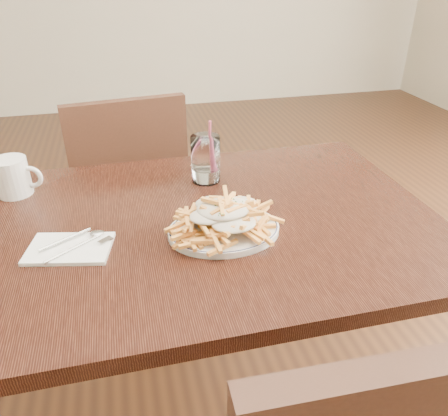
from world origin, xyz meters
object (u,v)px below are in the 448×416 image
object	(u,v)px
loaded_fries	(224,213)
coffee_mug	(13,177)
fries_plate	(224,230)
chair_far	(130,191)
water_glass	(206,162)
table	(200,245)

from	to	relation	value
loaded_fries	coffee_mug	world-z (taller)	coffee_mug
loaded_fries	coffee_mug	xyz separation A→B (m)	(-0.51, 0.33, -0.00)
loaded_fries	fries_plate	bearing A→B (deg)	45.00
chair_far	water_glass	distance (m)	0.58
fries_plate	loaded_fries	world-z (taller)	loaded_fries
table	loaded_fries	bearing A→B (deg)	-60.77
chair_far	loaded_fries	distance (m)	0.82
fries_plate	loaded_fries	distance (m)	0.05
table	coffee_mug	bearing A→B (deg)	151.62
coffee_mug	water_glass	bearing A→B (deg)	-4.45
table	fries_plate	world-z (taller)	fries_plate
table	water_glass	distance (m)	0.26
chair_far	coffee_mug	xyz separation A→B (m)	(-0.30, -0.40, 0.29)
water_glass	coffee_mug	size ratio (longest dim) A/B	1.41
table	coffee_mug	distance (m)	0.55
chair_far	water_glass	world-z (taller)	water_glass
coffee_mug	fries_plate	bearing A→B (deg)	-32.95
chair_far	water_glass	bearing A→B (deg)	-63.38
loaded_fries	coffee_mug	distance (m)	0.61
chair_far	coffee_mug	size ratio (longest dim) A/B	6.97
table	coffee_mug	xyz separation A→B (m)	(-0.47, 0.25, 0.13)
chair_far	water_glass	size ratio (longest dim) A/B	4.93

